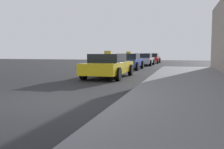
{
  "coord_description": "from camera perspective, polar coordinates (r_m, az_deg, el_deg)",
  "views": [
    {
      "loc": [
        3.49,
        -5.65,
        1.32
      ],
      "look_at": [
        1.59,
        1.03,
        0.7
      ],
      "focal_mm": 39.02,
      "sensor_mm": 36.0,
      "label": 1
    }
  ],
  "objects": [
    {
      "name": "car_silver",
      "position": [
        25.9,
        7.4,
        3.55
      ],
      "size": [
        2.02,
        4.28,
        1.27
      ],
      "color": "#B7B7BF",
      "rests_on": "ground_plane"
    },
    {
      "name": "car_blue",
      "position": [
        19.55,
        3.98,
        3.09
      ],
      "size": [
        1.96,
        4.04,
        1.43
      ],
      "color": "#233899",
      "rests_on": "ground_plane"
    },
    {
      "name": "sidewalk",
      "position": [
        5.81,
        20.7,
        -7.61
      ],
      "size": [
        4.0,
        32.0,
        0.15
      ],
      "primitive_type": "cube",
      "color": "slate",
      "rests_on": "ground_plane"
    },
    {
      "name": "car_red",
      "position": [
        31.93,
        9.24,
        3.81
      ],
      "size": [
        2.06,
        4.54,
        1.27
      ],
      "color": "red",
      "rests_on": "ground_plane"
    },
    {
      "name": "ground_plane",
      "position": [
        6.77,
        -15.63,
        -6.34
      ],
      "size": [
        80.0,
        80.0,
        0.0
      ],
      "primitive_type": "plane",
      "color": "#232326"
    },
    {
      "name": "car_yellow",
      "position": [
        13.05,
        -0.75,
        2.13
      ],
      "size": [
        1.98,
        4.58,
        1.43
      ],
      "color": "yellow",
      "rests_on": "ground_plane"
    }
  ]
}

